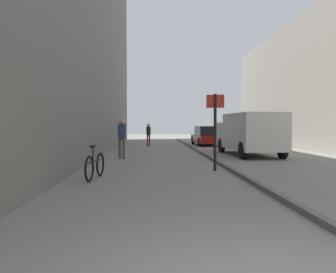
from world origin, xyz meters
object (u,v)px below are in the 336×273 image
object	(u,v)px
delivery_van	(249,133)
bicycle_leaning	(95,166)
pedestrian_main_foreground	(148,133)
pedestrian_mid_block	(122,136)
parked_car	(207,136)
street_sign_post	(215,125)

from	to	relation	value
delivery_van	bicycle_leaning	distance (m)	9.80
pedestrian_main_foreground	pedestrian_mid_block	world-z (taller)	pedestrian_mid_block
pedestrian_main_foreground	parked_car	xyz separation A→B (m)	(4.41, 1.18, -0.23)
street_sign_post	bicycle_leaning	size ratio (longest dim) A/B	1.48
parked_car	bicycle_leaning	distance (m)	16.64
bicycle_leaning	delivery_van	bearing A→B (deg)	55.05
bicycle_leaning	parked_car	bearing A→B (deg)	77.05
delivery_van	street_sign_post	bearing A→B (deg)	-119.26
pedestrian_mid_block	delivery_van	bearing A→B (deg)	19.88
delivery_van	pedestrian_mid_block	bearing A→B (deg)	-169.85
pedestrian_main_foreground	street_sign_post	world-z (taller)	street_sign_post
parked_car	bicycle_leaning	size ratio (longest dim) A/B	2.42
pedestrian_main_foreground	street_sign_post	size ratio (longest dim) A/B	0.63
pedestrian_mid_block	street_sign_post	size ratio (longest dim) A/B	0.71
pedestrian_main_foreground	pedestrian_mid_block	bearing A→B (deg)	-117.71
bicycle_leaning	pedestrian_main_foreground	bearing A→B (deg)	91.96
pedestrian_mid_block	bicycle_leaning	bearing A→B (deg)	-85.62
pedestrian_mid_block	parked_car	world-z (taller)	pedestrian_mid_block
parked_car	bicycle_leaning	xyz separation A→B (m)	(-5.82, -15.58, -0.33)
pedestrian_mid_block	delivery_van	world-z (taller)	delivery_van
pedestrian_main_foreground	parked_car	world-z (taller)	pedestrian_main_foreground
pedestrian_mid_block	delivery_van	distance (m)	6.49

